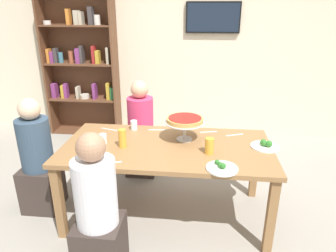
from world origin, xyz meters
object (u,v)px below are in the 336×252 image
Objects in this scene: beer_glass_amber_short at (209,146)px; salad_plate_far_diner at (265,145)px; television at (213,17)px; cutlery_fork_near at (235,135)px; dining_table at (167,153)px; bookshelf at (81,63)px; cutlery_knife_near at (109,129)px; cutlery_fork_far at (111,163)px; water_glass_clear_near at (103,139)px; cutlery_spare_fork at (209,132)px; diner_head_west at (39,164)px; deep_dish_pizza_stand at (185,121)px; salad_plate_near_diner at (222,168)px; water_glass_clear_far at (134,125)px; diner_far_left at (141,135)px; diner_near_left at (98,217)px; cutlery_knife_far at (157,130)px; beer_glass_amber_tall at (122,138)px.

salad_plate_far_diner is at bearing 19.12° from beer_glass_amber_short.
television reaches higher than cutlery_fork_near.
dining_table is 10.45× the size of cutlery_fork_near.
cutlery_knife_near is (0.91, -1.70, -0.38)m from bookshelf.
cutlery_fork_near is 1.25m from cutlery_fork_far.
salad_plate_far_diner is 1.46m from water_glass_clear_near.
bookshelf is 12.29× the size of cutlery_spare_fork.
cutlery_fork_far is at bearing 27.77° from cutlery_spare_fork.
diner_head_west reaches higher than cutlery_fork_far.
cutlery_knife_near is (-0.63, 0.32, 0.08)m from dining_table.
cutlery_fork_near and cutlery_fork_far have the same top height.
diner_head_west is at bearing -173.26° from deep_dish_pizza_stand.
beer_glass_amber_short is at bearing 0.32° from cutlery_fork_far.
salad_plate_far_diner is at bearing 47.17° from salad_plate_near_diner.
water_glass_clear_near is 0.43m from water_glass_clear_far.
diner_head_west is at bearing -46.44° from diner_far_left.
television is 4.25× the size of cutlery_knife_near.
water_glass_clear_near reaches higher than cutlery_fork_near.
diner_head_west is at bearing 176.52° from beer_glass_amber_short.
water_glass_clear_near reaches higher than dining_table.
dining_table is 5.07× the size of deep_dish_pizza_stand.
diner_far_left is 1.20m from cutlery_fork_far.
deep_dish_pizza_stand is 0.54m from cutlery_fork_near.
diner_near_left reaches higher than cutlery_fork_near.
diner_head_west reaches higher than cutlery_knife_near.
salad_plate_near_diner is 2.64× the size of water_glass_clear_near.
dining_table is 0.87m from diner_near_left.
cutlery_spare_fork is (0.52, 0.00, 0.00)m from cutlery_knife_far.
deep_dish_pizza_stand is (0.15, 0.14, 0.27)m from dining_table.
salad_plate_far_diner is 1.53m from cutlery_knife_near.
salad_plate_near_diner reaches higher than dining_table.
bookshelf is 8.91× the size of salad_plate_near_diner.
bookshelf reaches higher than water_glass_clear_far.
salad_plate_far_diner is at bearing -7.19° from deep_dish_pizza_stand.
water_glass_clear_far is at bearing 147.98° from beer_glass_amber_short.
diner_near_left is 8.29× the size of beer_glass_amber_short.
cutlery_fork_far is (-0.01, -1.17, 0.25)m from diner_far_left.
beer_glass_amber_tall is 1.20× the size of beer_glass_amber_short.
water_glass_clear_near is at bearing -167.27° from deep_dish_pizza_stand.
diner_near_left is at bearing 71.40° from cutlery_knife_far.
water_glass_clear_far is at bearing 137.03° from dining_table.
beer_glass_amber_tall is at bearing -2.55° from diner_near_left.
cutlery_spare_fork is (1.63, 0.38, 0.25)m from diner_head_west.
cutlery_knife_near and cutlery_fork_far have the same top height.
bookshelf is 2.68m from cutlery_fork_far.
cutlery_knife_far is (-0.77, 0.05, 0.00)m from cutlery_fork_near.
cutlery_fork_far is at bearing -94.42° from beer_glass_amber_tall.
bookshelf is 2.79m from cutlery_fork_near.
diner_near_left reaches higher than salad_plate_far_diner.
beer_glass_amber_tall is 1.75× the size of water_glass_clear_far.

